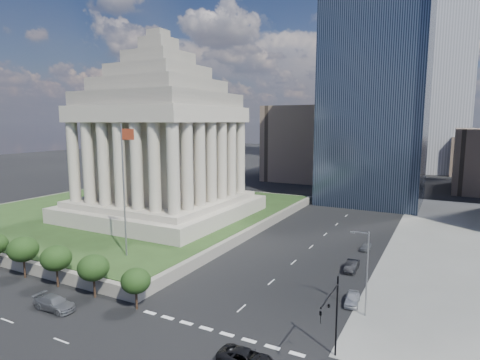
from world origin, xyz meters
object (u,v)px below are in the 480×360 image
Objects in this scene: pickup_truck at (246,359)px; parked_sedan_near at (352,299)px; war_memorial at (161,126)px; street_lamp_north at (366,269)px; parked_sedan_far at (366,247)px; suv_grey at (55,303)px; flagpole at (124,183)px; traffic_signal_ne at (332,312)px; parked_sedan_mid at (352,266)px.

pickup_truck reaches higher than parked_sedan_near.
war_memorial is 58.73m from pickup_truck.
street_lamp_north is (47.33, -23.00, -15.74)m from war_memorial.
parked_sedan_far is (43.00, 1.59, -20.79)m from war_memorial.
street_lamp_north reaches higher than suv_grey.
flagpole is (12.17, -24.00, -8.29)m from war_memorial.
street_lamp_north is 1.82× the size of pickup_truck.
street_lamp_north is 2.41× the size of parked_sedan_near.
traffic_signal_ne is 0.80× the size of street_lamp_north.
flagpole is 33.29m from pickup_truck.
street_lamp_north is 17.51m from pickup_truck.
traffic_signal_ne is 14.42m from parked_sedan_near.
street_lamp_north is 36.76m from suv_grey.
flagpole is 4.83× the size of parked_sedan_near.
war_memorial is 54.92m from street_lamp_north.
parked_sedan_mid is at bearing 25.32° from flagpole.
traffic_signal_ne is (34.33, -10.30, -7.86)m from flagpole.
pickup_truck reaches higher than parked_sedan_mid.
street_lamp_north is (0.83, 11.30, 0.41)m from traffic_signal_ne.
flagpole reaches higher than traffic_signal_ne.
parked_sedan_mid is (30.83, 14.59, -12.35)m from flagpole.
pickup_truck is at bearing -91.21° from parked_sedan_far.
parked_sedan_far is (0.00, 11.00, -0.15)m from parked_sedan_mid.
war_memorial is 46.12m from suv_grey.
traffic_signal_ne is at bearing -61.11° from pickup_truck.
war_memorial is 1.95× the size of flagpole.
traffic_signal_ne is 8.92m from pickup_truck.
street_lamp_north is 2.16× the size of parked_sedan_mid.
suv_grey is 1.56× the size of parked_sedan_far.
war_memorial reaches higher than parked_sedan_mid.
parked_sedan_mid is (-4.33, 13.59, -4.90)m from street_lamp_north.
parked_sedan_mid is (43.00, -9.41, -20.64)m from war_memorial.
suv_grey is (-32.07, -4.36, -4.44)m from traffic_signal_ne.
parked_sedan_near is (-1.83, 2.35, -4.96)m from street_lamp_north.
flagpole is 41.97m from parked_sedan_far.
suv_grey is at bearing -136.29° from parked_sedan_mid.
parked_sedan_near is (-1.00, 13.65, -4.54)m from traffic_signal_ne.
flagpole reaches higher than pickup_truck.
war_memorial is 8.44× the size of parked_sedan_mid.
parked_sedan_near is 11.51m from parked_sedan_mid.
suv_grey reaches higher than parked_sedan_far.
parked_sedan_far is (30.83, 25.59, -12.50)m from flagpole.
parked_sedan_far is at bearing 95.57° from traffic_signal_ne.
suv_grey is (-25.31, -0.66, 0.05)m from pickup_truck.
flagpole is at bearing 179.31° from parked_sedan_near.
parked_sedan_near is (33.33, 3.35, -12.41)m from flagpole.
traffic_signal_ne is 11.34m from street_lamp_north.
parked_sedan_near is 1.15× the size of parked_sedan_far.
war_memorial reaches higher than parked_sedan_far.
traffic_signal_ne is 32.67m from suv_grey.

